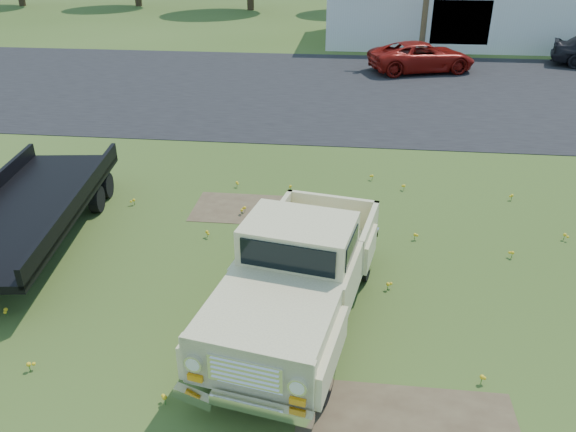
{
  "coord_description": "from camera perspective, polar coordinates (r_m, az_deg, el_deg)",
  "views": [
    {
      "loc": [
        0.51,
        -8.33,
        5.99
      ],
      "look_at": [
        -0.55,
        1.0,
        1.16
      ],
      "focal_mm": 35.0,
      "sensor_mm": 36.0,
      "label": 1
    }
  ],
  "objects": [
    {
      "name": "ground",
      "position": [
        10.27,
        2.43,
        -8.46
      ],
      "size": [
        140.0,
        140.0,
        0.0
      ],
      "primitive_type": "plane",
      "color": "#324A18",
      "rests_on": "ground"
    },
    {
      "name": "asphalt_lot",
      "position": [
        24.09,
        5.2,
        12.74
      ],
      "size": [
        90.0,
        14.0,
        0.02
      ],
      "primitive_type": "cube",
      "color": "black",
      "rests_on": "ground"
    },
    {
      "name": "dirt_patch_b",
      "position": [
        13.5,
        -4.93,
        0.78
      ],
      "size": [
        2.2,
        1.6,
        0.01
      ],
      "primitive_type": "cube",
      "color": "#4C3B28",
      "rests_on": "ground"
    },
    {
      "name": "commercial_building",
      "position": [
        35.96,
        16.24,
        20.05
      ],
      "size": [
        14.2,
        8.2,
        4.15
      ],
      "color": "silver",
      "rests_on": "ground"
    },
    {
      "name": "vintage_pickup_truck",
      "position": [
        9.24,
        1.09,
        -5.77
      ],
      "size": [
        2.99,
        5.56,
        1.91
      ],
      "primitive_type": null,
      "rotation": [
        0.0,
        0.0,
        -0.19
      ],
      "color": "tan",
      "rests_on": "ground"
    },
    {
      "name": "flatbed_trailer",
      "position": [
        12.86,
        -24.91,
        1.18
      ],
      "size": [
        2.99,
        6.74,
        1.78
      ],
      "primitive_type": null,
      "rotation": [
        0.0,
        0.0,
        0.13
      ],
      "color": "black",
      "rests_on": "ground"
    },
    {
      "name": "red_pickup",
      "position": [
        27.59,
        13.44,
        15.43
      ],
      "size": [
        5.28,
        3.59,
        1.34
      ],
      "primitive_type": "imported",
      "rotation": [
        0.0,
        0.0,
        1.88
      ],
      "color": "maroon",
      "rests_on": "ground"
    }
  ]
}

